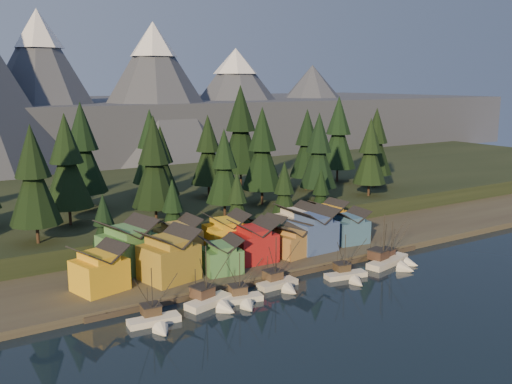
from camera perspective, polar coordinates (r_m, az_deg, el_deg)
ground at (r=107.67m, az=6.86°, el=-10.99°), size 500.00×500.00×0.00m
shore_strip at (r=138.86m, az=-3.66°, el=-5.50°), size 400.00×50.00×1.50m
hillside at (r=182.47m, az=-11.26°, el=-0.95°), size 420.00×100.00×6.00m
dock at (r=119.84m, az=1.83°, el=-8.33°), size 80.00×4.00×1.00m
mountain_ridge at (r=296.84m, az=-20.99°, el=7.59°), size 560.00×190.00×90.00m
boat_0 at (r=98.56m, az=-10.01°, el=-11.94°), size 9.28×9.97×10.72m
boat_1 at (r=104.86m, az=-4.36°, el=-10.09°), size 9.97×10.64×12.40m
boat_2 at (r=106.24m, az=-1.36°, el=-10.04°), size 8.64×9.15×10.34m
boat_3 at (r=113.67m, az=2.45°, el=-8.50°), size 8.74×9.45×11.21m
boat_4 at (r=120.06m, az=9.24°, el=-7.74°), size 9.57×10.13×10.18m
boat_5 at (r=129.15m, az=13.24°, el=-6.23°), size 10.73×11.37×12.90m
boat_6 at (r=132.97m, az=13.95°, el=-6.02°), size 9.23×9.67×10.34m
house_front_0 at (r=111.44m, az=-15.41°, el=-7.23°), size 10.51×10.17×8.71m
house_front_1 at (r=114.31m, az=-8.73°, el=-6.10°), size 11.54×11.24×10.10m
house_front_2 at (r=117.94m, az=-3.50°, el=-6.21°), size 8.31×8.36×7.26m
house_front_3 at (r=124.66m, az=-0.27°, el=-4.80°), size 9.27×8.88×8.98m
house_front_4 at (r=128.77m, az=3.48°, el=-4.74°), size 8.23×8.67×7.15m
house_front_5 at (r=132.86m, az=5.72°, el=-3.64°), size 9.63×8.80×9.88m
house_front_6 at (r=140.68m, az=9.28°, el=-3.31°), size 8.79×8.40×8.04m
house_back_0 at (r=120.59m, az=-12.73°, el=-5.13°), size 11.82×11.51×10.89m
house_back_1 at (r=126.23m, az=-7.77°, el=-4.59°), size 8.51×8.62×9.43m
house_back_2 at (r=129.42m, az=-3.00°, el=-4.08°), size 9.65×8.98×9.53m
house_back_3 at (r=133.22m, az=1.08°, el=-4.07°), size 8.84×8.23×7.63m
house_back_4 at (r=141.30m, az=3.98°, el=-2.93°), size 8.52×8.21×8.91m
house_back_5 at (r=147.71m, az=7.23°, el=-2.46°), size 8.05×8.13×8.52m
tree_hill_2 at (r=128.71m, az=-21.36°, el=1.23°), size 11.00×11.00×25.62m
tree_hill_3 at (r=142.31m, az=-18.40°, el=2.61°), size 11.60×11.60×27.02m
tree_hill_4 at (r=158.57m, az=-16.96°, el=3.92°), size 12.47×12.47×29.04m
tree_hill_5 at (r=138.43m, az=-10.12°, el=2.66°), size 11.36×11.36×26.47m
tree_hill_6 at (r=155.48m, az=-9.48°, el=2.82°), size 9.74×9.74×22.69m
tree_hill_7 at (r=144.69m, az=-3.19°, el=2.32°), size 9.70×9.70×22.59m
tree_hill_8 at (r=169.22m, az=-4.81°, el=3.96°), size 10.59×10.59×24.68m
tree_hill_9 at (r=158.47m, az=0.62°, el=4.06°), size 11.76×11.76×27.41m
tree_hill_10 at (r=183.45m, az=-1.55°, el=6.00°), size 14.22×14.22×33.12m
tree_hill_11 at (r=163.88m, az=6.29°, el=3.88°), size 10.98×10.98×25.58m
tree_hill_12 at (r=181.28m, az=5.11°, el=4.62°), size 11.05×11.05×25.75m
tree_hill_13 at (r=174.32m, az=11.33°, el=3.78°), size 10.09×10.09×23.52m
tree_hill_14 at (r=197.01m, az=8.23°, el=5.63°), size 12.60×12.60×29.34m
tree_hill_15 at (r=172.33m, az=-10.50°, el=4.23°), size 11.27×11.27×26.25m
tree_hill_17 at (r=189.61m, az=11.90°, el=4.72°), size 11.08×11.08×25.82m
tree_shore_0 at (r=125.93m, az=-14.96°, el=-3.28°), size 6.60×6.60×15.39m
tree_shore_1 at (r=131.15m, az=-8.31°, el=-2.03°), size 7.35×7.35×17.11m
tree_shore_2 at (r=138.71m, az=-1.90°, el=-1.15°), size 7.44×7.44×17.34m
tree_shore_3 at (r=146.01m, az=2.84°, el=-0.23°), size 8.04×8.04×18.73m
tree_shore_4 at (r=153.42m, az=6.50°, el=-0.31°), size 6.86×6.86×15.99m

